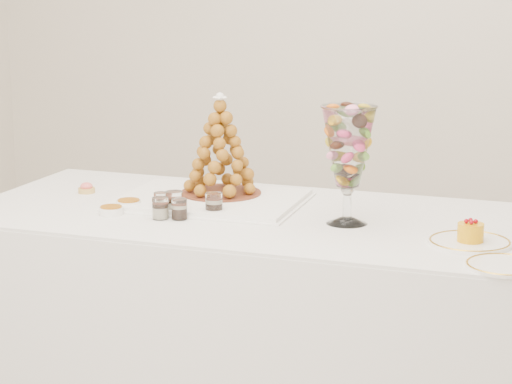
% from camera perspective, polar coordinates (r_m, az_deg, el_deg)
% --- Properties ---
extents(buffet_table, '(2.29, 1.04, 0.85)m').
position_cam_1_polar(buffet_table, '(3.40, 2.28, -8.37)').
color(buffet_table, white).
rests_on(buffet_table, ground).
extents(lace_tray, '(0.65, 0.52, 0.02)m').
position_cam_1_polar(lace_tray, '(3.46, -2.62, -0.46)').
color(lace_tray, white).
rests_on(lace_tray, buffet_table).
extents(macaron_vase, '(0.17, 0.17, 0.38)m').
position_cam_1_polar(macaron_vase, '(3.15, 5.30, 2.52)').
color(macaron_vase, white).
rests_on(macaron_vase, buffet_table).
extents(cake_plate, '(0.25, 0.25, 0.01)m').
position_cam_1_polar(cake_plate, '(3.01, 12.11, -2.84)').
color(cake_plate, white).
rests_on(cake_plate, buffet_table).
extents(spare_plate, '(0.22, 0.22, 0.01)m').
position_cam_1_polar(spare_plate, '(2.81, 14.03, -4.11)').
color(spare_plate, white).
rests_on(spare_plate, buffet_table).
extents(pink_tart, '(0.06, 0.06, 0.04)m').
position_cam_1_polar(pink_tart, '(3.67, -9.66, 0.20)').
color(pink_tart, tan).
rests_on(pink_tart, buffet_table).
extents(verrine_a, '(0.06, 0.06, 0.06)m').
position_cam_1_polar(verrine_a, '(3.35, -5.46, -0.57)').
color(verrine_a, white).
rests_on(verrine_a, buffet_table).
extents(verrine_b, '(0.06, 0.06, 0.08)m').
position_cam_1_polar(verrine_b, '(3.31, -4.70, -0.62)').
color(verrine_b, white).
rests_on(verrine_b, buffet_table).
extents(verrine_c, '(0.06, 0.06, 0.08)m').
position_cam_1_polar(verrine_c, '(3.28, -2.42, -0.70)').
color(verrine_c, white).
rests_on(verrine_c, buffet_table).
extents(verrine_d, '(0.07, 0.07, 0.07)m').
position_cam_1_polar(verrine_d, '(3.25, -5.49, -0.93)').
color(verrine_d, white).
rests_on(verrine_d, buffet_table).
extents(verrine_e, '(0.06, 0.06, 0.07)m').
position_cam_1_polar(verrine_e, '(3.24, -4.40, -0.98)').
color(verrine_e, white).
rests_on(verrine_e, buffet_table).
extents(ramekin_back, '(0.08, 0.08, 0.03)m').
position_cam_1_polar(ramekin_back, '(3.41, -7.29, -0.71)').
color(ramekin_back, white).
rests_on(ramekin_back, buffet_table).
extents(ramekin_front, '(0.08, 0.08, 0.02)m').
position_cam_1_polar(ramekin_front, '(3.33, -8.28, -1.07)').
color(ramekin_front, white).
rests_on(ramekin_front, buffet_table).
extents(croquembouche, '(0.29, 0.29, 0.36)m').
position_cam_1_polar(croquembouche, '(3.48, -2.05, 2.69)').
color(croquembouche, brown).
rests_on(croquembouche, lace_tray).
extents(mousse_cake, '(0.08, 0.08, 0.07)m').
position_cam_1_polar(mousse_cake, '(3.00, 12.16, -2.25)').
color(mousse_cake, '#E79D0A').
rests_on(mousse_cake, cake_plate).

